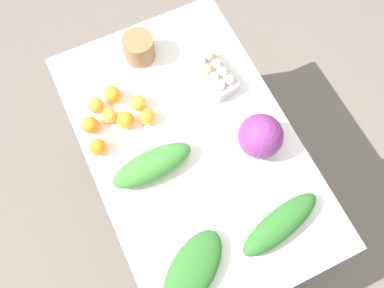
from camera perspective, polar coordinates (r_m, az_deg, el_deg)
ground_plane at (r=2.52m, az=-0.00°, el=-6.63°), size 8.00×8.00×0.00m
dining_table at (r=1.89m, az=-0.00°, el=-1.42°), size 1.34×0.84×0.77m
cabbage_purple at (r=1.73m, az=9.13°, el=1.04°), size 0.18×0.18×0.18m
egg_carton at (r=1.89m, az=3.04°, el=9.32°), size 0.24×0.14×0.09m
paper_bag at (r=1.96m, az=-7.08°, el=12.59°), size 0.14×0.14×0.12m
greens_bunch_dandelion at (r=1.63m, az=0.12°, el=-16.40°), size 0.32×0.36×0.07m
greens_bunch_scallion at (r=1.68m, az=11.67°, el=-10.42°), size 0.19×0.38×0.09m
greens_bunch_kale at (r=1.71m, az=-5.33°, el=-2.84°), size 0.14×0.35×0.10m
orange_0 at (r=1.84m, az=-11.01°, el=3.72°), size 0.06×0.06×0.06m
orange_1 at (r=1.79m, az=-12.43°, el=-0.39°), size 0.07×0.07×0.07m
orange_2 at (r=1.81m, az=-8.83°, el=3.16°), size 0.07×0.07×0.07m
orange_3 at (r=1.81m, az=-5.98°, el=3.64°), size 0.07×0.07×0.07m
orange_4 at (r=1.87m, az=-12.73°, el=5.04°), size 0.07×0.07×0.07m
orange_5 at (r=1.88m, az=-10.57°, el=6.53°), size 0.07×0.07×0.07m
orange_6 at (r=1.83m, az=-13.37°, el=2.48°), size 0.07×0.07×0.07m
orange_7 at (r=1.85m, az=-7.25°, el=5.50°), size 0.07×0.07×0.07m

